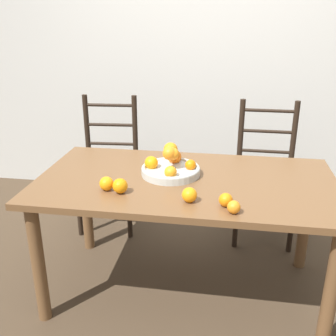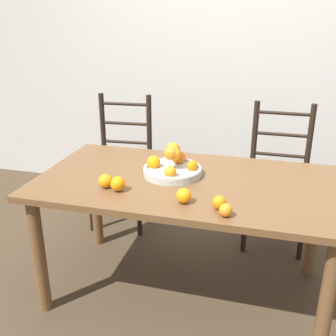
# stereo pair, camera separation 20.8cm
# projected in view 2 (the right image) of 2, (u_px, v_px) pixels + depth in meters

# --- Properties ---
(ground_plane) EXTENTS (12.00, 12.00, 0.00)m
(ground_plane) POSITION_uv_depth(u_px,v_px,m) (185.00, 290.00, 2.40)
(ground_plane) COLOR #423323
(wall_back) EXTENTS (8.00, 0.06, 2.60)m
(wall_back) POSITION_uv_depth(u_px,v_px,m) (227.00, 49.00, 3.26)
(wall_back) COLOR beige
(wall_back) RESTS_ON ground_plane
(dining_table) EXTENTS (1.62, 0.88, 0.73)m
(dining_table) POSITION_uv_depth(u_px,v_px,m) (187.00, 196.00, 2.17)
(dining_table) COLOR brown
(dining_table) RESTS_ON ground_plane
(fruit_bowl) EXTENTS (0.33, 0.33, 0.17)m
(fruit_bowl) POSITION_uv_depth(u_px,v_px,m) (173.00, 167.00, 2.19)
(fruit_bowl) COLOR #B2B7B2
(fruit_bowl) RESTS_ON dining_table
(orange_loose_0) EXTENTS (0.07, 0.07, 0.07)m
(orange_loose_0) POSITION_uv_depth(u_px,v_px,m) (219.00, 202.00, 1.80)
(orange_loose_0) COLOR orange
(orange_loose_0) RESTS_ON dining_table
(orange_loose_1) EXTENTS (0.07, 0.07, 0.07)m
(orange_loose_1) POSITION_uv_depth(u_px,v_px,m) (184.00, 196.00, 1.85)
(orange_loose_1) COLOR orange
(orange_loose_1) RESTS_ON dining_table
(orange_loose_2) EXTENTS (0.07, 0.07, 0.07)m
(orange_loose_2) POSITION_uv_depth(u_px,v_px,m) (105.00, 181.00, 2.02)
(orange_loose_2) COLOR orange
(orange_loose_2) RESTS_ON dining_table
(orange_loose_3) EXTENTS (0.08, 0.08, 0.08)m
(orange_loose_3) POSITION_uv_depth(u_px,v_px,m) (118.00, 184.00, 1.98)
(orange_loose_3) COLOR orange
(orange_loose_3) RESTS_ON dining_table
(orange_loose_4) EXTENTS (0.06, 0.06, 0.06)m
(orange_loose_4) POSITION_uv_depth(u_px,v_px,m) (226.00, 210.00, 1.73)
(orange_loose_4) COLOR orange
(orange_loose_4) RESTS_ON dining_table
(chair_left) EXTENTS (0.45, 0.43, 1.00)m
(chair_left) POSITION_uv_depth(u_px,v_px,m) (122.00, 165.00, 3.07)
(chair_left) COLOR black
(chair_left) RESTS_ON ground_plane
(chair_right) EXTENTS (0.42, 0.40, 1.00)m
(chair_right) POSITION_uv_depth(u_px,v_px,m) (277.00, 181.00, 2.78)
(chair_right) COLOR black
(chair_right) RESTS_ON ground_plane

